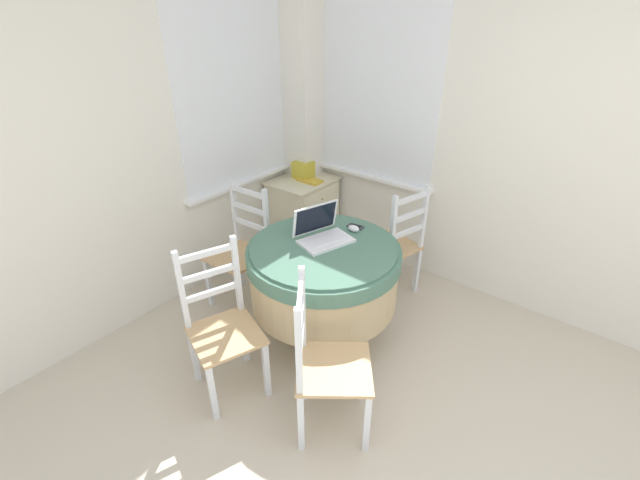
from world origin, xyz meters
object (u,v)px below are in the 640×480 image
(dining_chair_near_right_window, at_px, (394,245))
(round_dining_table, at_px, (324,271))
(book_on_cabinet, at_px, (309,180))
(cell_phone, at_px, (356,226))
(laptop, at_px, (322,233))
(dining_chair_camera_near, at_px, (325,365))
(storage_box, at_px, (303,170))
(corner_cabinet, at_px, (303,213))
(computer_mouse, at_px, (354,228))
(dining_chair_near_back_window, at_px, (241,251))
(dining_chair_left_flank, at_px, (222,328))

(dining_chair_near_right_window, bearing_deg, round_dining_table, 170.87)
(round_dining_table, distance_m, book_on_cabinet, 1.29)
(cell_phone, bearing_deg, laptop, 165.91)
(dining_chair_camera_near, distance_m, storage_box, 2.17)
(corner_cabinet, bearing_deg, book_on_cabinet, -85.19)
(laptop, relative_size, cell_phone, 3.33)
(computer_mouse, height_order, dining_chair_camera_near, dining_chair_camera_near)
(dining_chair_near_right_window, bearing_deg, storage_box, 79.22)
(dining_chair_near_back_window, relative_size, corner_cabinet, 1.39)
(round_dining_table, xyz_separation_m, laptop, (0.06, 0.06, 0.25))
(cell_phone, height_order, dining_chair_near_right_window, dining_chair_near_right_window)
(computer_mouse, xyz_separation_m, dining_chair_camera_near, (-0.89, -0.44, -0.31))
(dining_chair_near_right_window, xyz_separation_m, book_on_cabinet, (0.17, 1.01, 0.25))
(dining_chair_camera_near, bearing_deg, computer_mouse, 26.46)
(round_dining_table, height_order, storage_box, storage_box)
(dining_chair_camera_near, bearing_deg, cell_phone, 26.20)
(dining_chair_near_back_window, bearing_deg, dining_chair_camera_near, -113.39)
(dining_chair_near_right_window, relative_size, storage_box, 5.87)
(corner_cabinet, bearing_deg, dining_chair_near_right_window, -98.56)
(book_on_cabinet, bearing_deg, corner_cabinet, 94.81)
(corner_cabinet, relative_size, storage_box, 4.22)
(computer_mouse, relative_size, dining_chair_left_flank, 0.09)
(dining_chair_camera_near, height_order, book_on_cabinet, dining_chair_camera_near)
(cell_phone, distance_m, book_on_cabinet, 1.06)
(dining_chair_left_flank, relative_size, storage_box, 5.87)
(round_dining_table, relative_size, dining_chair_camera_near, 1.07)
(dining_chair_near_back_window, distance_m, corner_cabinet, 1.00)
(cell_phone, relative_size, corner_cabinet, 0.18)
(dining_chair_camera_near, bearing_deg, storage_box, 43.34)
(laptop, bearing_deg, round_dining_table, -135.50)
(book_on_cabinet, bearing_deg, storage_box, 68.68)
(computer_mouse, distance_m, dining_chair_left_flank, 1.10)
(laptop, relative_size, dining_chair_left_flank, 0.42)
(laptop, relative_size, book_on_cabinet, 1.73)
(round_dining_table, height_order, dining_chair_camera_near, dining_chair_camera_near)
(dining_chair_near_back_window, distance_m, dining_chair_camera_near, 1.35)
(computer_mouse, distance_m, book_on_cabinet, 1.12)
(computer_mouse, xyz_separation_m, dining_chair_near_back_window, (-0.35, 0.80, -0.31))
(computer_mouse, height_order, dining_chair_near_back_window, dining_chair_near_back_window)
(corner_cabinet, bearing_deg, dining_chair_left_flank, -154.84)
(round_dining_table, xyz_separation_m, dining_chair_near_right_window, (0.75, -0.12, -0.10))
(computer_mouse, bearing_deg, dining_chair_near_right_window, -10.55)
(corner_cabinet, relative_size, book_on_cabinet, 2.94)
(round_dining_table, xyz_separation_m, computer_mouse, (0.29, -0.04, 0.22))
(dining_chair_near_back_window, xyz_separation_m, book_on_cabinet, (0.98, 0.12, 0.25))
(storage_box, bearing_deg, corner_cabinet, -146.43)
(storage_box, bearing_deg, laptop, -134.01)
(computer_mouse, relative_size, storage_box, 0.52)
(dining_chair_left_flank, distance_m, corner_cabinet, 1.83)
(dining_chair_left_flank, distance_m, book_on_cabinet, 1.82)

